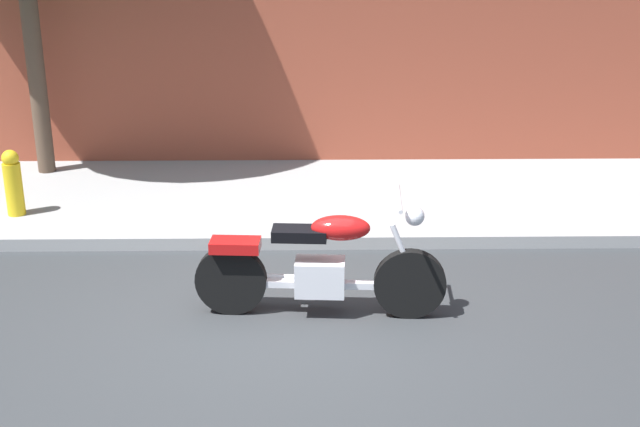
{
  "coord_description": "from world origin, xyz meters",
  "views": [
    {
      "loc": [
        0.3,
        -6.78,
        3.51
      ],
      "look_at": [
        0.41,
        0.22,
        0.97
      ],
      "focal_mm": 48.28,
      "sensor_mm": 36.0,
      "label": 1
    }
  ],
  "objects": [
    {
      "name": "ground_plane",
      "position": [
        0.0,
        0.0,
        0.0
      ],
      "size": [
        60.0,
        60.0,
        0.0
      ],
      "primitive_type": "plane",
      "color": "#303335"
    },
    {
      "name": "sidewalk",
      "position": [
        0.0,
        3.23,
        0.07
      ],
      "size": [
        25.81,
        2.95,
        0.14
      ],
      "primitive_type": "cube",
      "color": "#979797",
      "rests_on": "ground"
    },
    {
      "name": "motorcycle",
      "position": [
        0.41,
        0.23,
        0.47
      ],
      "size": [
        2.24,
        0.7,
        1.14
      ],
      "color": "black",
      "rests_on": "ground"
    },
    {
      "name": "fire_hydrant",
      "position": [
        -3.03,
        2.54,
        0.46
      ],
      "size": [
        0.2,
        0.2,
        0.91
      ],
      "color": "gold",
      "rests_on": "ground"
    }
  ]
}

